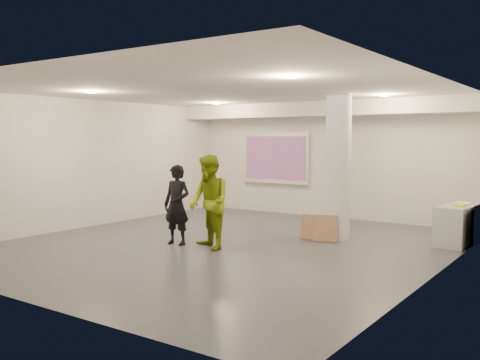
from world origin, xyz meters
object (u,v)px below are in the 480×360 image
Objects in this scene: woman at (177,205)px; column at (338,167)px; projection_screen at (276,159)px; man at (209,202)px; credenza at (459,225)px.

column is at bearing 39.96° from woman.
man is at bearing -72.67° from projection_screen.
man reaches higher than woman.
credenza is 0.75× the size of man.
column is 4.08m from projection_screen.
woman is (-4.55, -3.16, 0.39)m from credenza.
projection_screen is 1.34× the size of woman.
woman is (-2.33, -2.38, -0.71)m from column.
projection_screen is at bearing 165.80° from credenza.
projection_screen is at bearing 134.01° from man.
column is at bearing 83.81° from man.
column is 3.40m from woman.
column is 2.60m from credenza.
man is (1.57, -5.02, -0.63)m from projection_screen.
woman is at bearing -140.09° from credenza.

